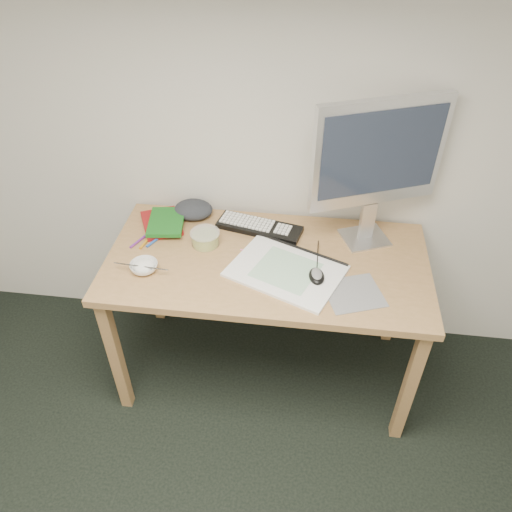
{
  "coord_description": "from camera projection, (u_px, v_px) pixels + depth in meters",
  "views": [
    {
      "loc": [
        0.23,
        -0.22,
        2.15
      ],
      "look_at": [
        0.03,
        1.35,
        0.83
      ],
      "focal_mm": 35.0,
      "sensor_mm": 36.0,
      "label": 1
    }
  ],
  "objects": [
    {
      "name": "marker_purple",
      "position": [
        139.0,
        240.0,
        2.26
      ],
      "size": [
        0.06,
        0.12,
        0.01
      ],
      "primitive_type": "cylinder",
      "rotation": [
        0.0,
        1.57,
        1.15
      ],
      "color": "#672587",
      "rests_on": "desk"
    },
    {
      "name": "book_green",
      "position": [
        166.0,
        222.0,
        2.33
      ],
      "size": [
        0.19,
        0.24,
        0.02
      ],
      "primitive_type": "cube",
      "rotation": [
        0.0,
        0.0,
        0.14
      ],
      "color": "#175E1A",
      "rests_on": "book_red"
    },
    {
      "name": "pencil_black",
      "position": [
        282.0,
        255.0,
        2.19
      ],
      "size": [
        0.17,
        0.05,
        0.01
      ],
      "primitive_type": "cylinder",
      "rotation": [
        0.0,
        1.57,
        0.27
      ],
      "color": "black",
      "rests_on": "desk"
    },
    {
      "name": "pencil_pink",
      "position": [
        258.0,
        254.0,
        2.2
      ],
      "size": [
        0.16,
        0.04,
        0.01
      ],
      "primitive_type": "cylinder",
      "rotation": [
        0.0,
        1.57,
        -0.21
      ],
      "color": "pink",
      "rests_on": "desk"
    },
    {
      "name": "mouse",
      "position": [
        317.0,
        274.0,
        2.05
      ],
      "size": [
        0.08,
        0.11,
        0.04
      ],
      "primitive_type": "ellipsoid",
      "rotation": [
        0.0,
        0.0,
        0.15
      ],
      "color": "black",
      "rests_on": "sketchpad"
    },
    {
      "name": "rice_bowl",
      "position": [
        144.0,
        267.0,
        2.1
      ],
      "size": [
        0.13,
        0.13,
        0.04
      ],
      "primitive_type": "imported",
      "rotation": [
        0.0,
        0.0,
        -0.15
      ],
      "color": "white",
      "rests_on": "desk"
    },
    {
      "name": "book_red",
      "position": [
        162.0,
        223.0,
        2.36
      ],
      "size": [
        0.25,
        0.27,
        0.02
      ],
      "primitive_type": "cube",
      "rotation": [
        0.0,
        0.0,
        0.45
      ],
      "color": "maroon",
      "rests_on": "desk"
    },
    {
      "name": "keyboard",
      "position": [
        259.0,
        227.0,
        2.33
      ],
      "size": [
        0.41,
        0.21,
        0.02
      ],
      "primitive_type": "cube",
      "rotation": [
        0.0,
        0.0,
        -0.22
      ],
      "color": "black",
      "rests_on": "desk"
    },
    {
      "name": "chopsticks",
      "position": [
        141.0,
        266.0,
        2.07
      ],
      "size": [
        0.23,
        0.03,
        0.02
      ],
      "primitive_type": "cylinder",
      "rotation": [
        0.0,
        1.57,
        -0.07
      ],
      "color": "silver",
      "rests_on": "rice_bowl"
    },
    {
      "name": "marker_orange",
      "position": [
        147.0,
        240.0,
        2.26
      ],
      "size": [
        0.04,
        0.13,
        0.01
      ],
      "primitive_type": "cylinder",
      "rotation": [
        0.0,
        1.57,
        1.36
      ],
      "color": "#C27F16",
      "rests_on": "desk"
    },
    {
      "name": "fruit_tub",
      "position": [
        205.0,
        238.0,
        2.23
      ],
      "size": [
        0.14,
        0.14,
        0.07
      ],
      "primitive_type": "cylinder",
      "rotation": [
        0.0,
        0.0,
        0.01
      ],
      "color": "gold",
      "rests_on": "desk"
    },
    {
      "name": "cloth_lump",
      "position": [
        193.0,
        210.0,
        2.41
      ],
      "size": [
        0.19,
        0.17,
        0.07
      ],
      "primitive_type": "ellipsoid",
      "rotation": [
        0.0,
        0.0,
        0.27
      ],
      "color": "#222529",
      "rests_on": "desk"
    },
    {
      "name": "marker_blue",
      "position": [
        156.0,
        240.0,
        2.27
      ],
      "size": [
        0.07,
        0.12,
        0.01
      ],
      "primitive_type": "cylinder",
      "rotation": [
        0.0,
        1.57,
        1.11
      ],
      "color": "blue",
      "rests_on": "desk"
    },
    {
      "name": "pencil_tan",
      "position": [
        285.0,
        248.0,
        2.22
      ],
      "size": [
        0.14,
        0.14,
        0.01
      ],
      "primitive_type": "cylinder",
      "rotation": [
        0.0,
        1.57,
        -0.79
      ],
      "color": "tan",
      "rests_on": "desk"
    },
    {
      "name": "monitor",
      "position": [
        378.0,
        158.0,
        2.02
      ],
      "size": [
        0.54,
        0.25,
        0.66
      ],
      "rotation": [
        0.0,
        0.0,
        0.39
      ],
      "color": "silver",
      "rests_on": "desk"
    },
    {
      "name": "sketchpad",
      "position": [
        286.0,
        271.0,
        2.1
      ],
      "size": [
        0.54,
        0.47,
        0.01
      ],
      "primitive_type": "cube",
      "rotation": [
        0.0,
        0.0,
        -0.4
      ],
      "color": "white",
      "rests_on": "desk"
    },
    {
      "name": "desk",
      "position": [
        267.0,
        274.0,
        2.22
      ],
      "size": [
        1.4,
        0.7,
        0.75
      ],
      "color": "#AC7E4F",
      "rests_on": "ground"
    },
    {
      "name": "mousepad",
      "position": [
        353.0,
        293.0,
        2.0
      ],
      "size": [
        0.28,
        0.26,
        0.0
      ],
      "primitive_type": "cube",
      "rotation": [
        0.0,
        0.0,
        0.35
      ],
      "color": "gray",
      "rests_on": "desk"
    }
  ]
}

